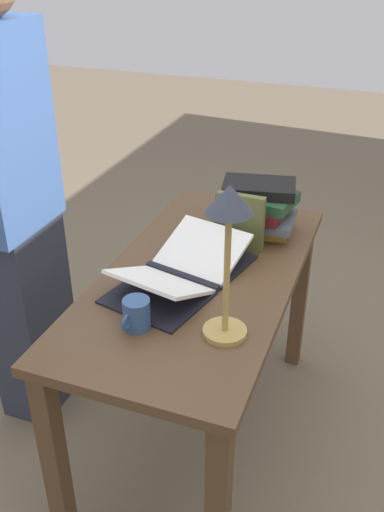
% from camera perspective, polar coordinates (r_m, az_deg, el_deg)
% --- Properties ---
extents(ground_plane, '(12.00, 12.00, 0.00)m').
position_cam_1_polar(ground_plane, '(2.41, 0.71, -17.26)').
color(ground_plane, '#70604C').
extents(reading_desk, '(1.25, 0.62, 0.76)m').
position_cam_1_polar(reading_desk, '(1.99, 0.83, -4.68)').
color(reading_desk, brown).
rests_on(reading_desk, ground_plane).
extents(open_book, '(0.58, 0.40, 0.11)m').
position_cam_1_polar(open_book, '(1.87, -1.00, -1.49)').
color(open_book, black).
rests_on(open_book, reading_desk).
extents(book_stack_tall, '(0.23, 0.29, 0.20)m').
position_cam_1_polar(book_stack_tall, '(2.15, 6.60, 4.88)').
color(book_stack_tall, '#BC8933').
rests_on(book_stack_tall, reading_desk).
extents(book_standing_upright, '(0.03, 0.17, 0.21)m').
position_cam_1_polar(book_standing_upright, '(2.03, 4.83, 3.39)').
color(book_standing_upright, brown).
rests_on(book_standing_upright, reading_desk).
extents(reading_lamp, '(0.13, 0.13, 0.46)m').
position_cam_1_polar(reading_lamp, '(1.47, 3.66, 2.71)').
color(reading_lamp, tan).
rests_on(reading_lamp, reading_desk).
extents(coffee_mug, '(0.11, 0.08, 0.09)m').
position_cam_1_polar(coffee_mug, '(1.65, -5.59, -5.81)').
color(coffee_mug, '#335184').
rests_on(coffee_mug, reading_desk).
extents(person_reader, '(0.36, 0.23, 1.74)m').
position_cam_1_polar(person_reader, '(2.15, -17.30, 3.81)').
color(person_reader, '#2D3342').
rests_on(person_reader, ground_plane).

